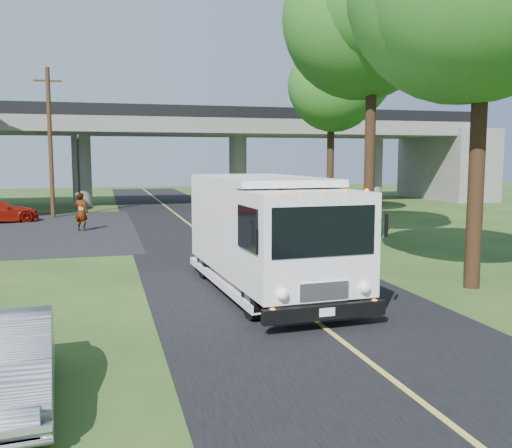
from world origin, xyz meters
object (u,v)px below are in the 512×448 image
object	(u,v)px
traffic_signal	(78,165)
tree_right_mid	(380,8)
tree_right_far	(336,80)
pedestrian	(81,212)
utility_pole	(50,142)
silver_sedan	(5,362)
step_van	(268,231)

from	to	relation	value
traffic_signal	tree_right_mid	bearing A→B (deg)	-54.14
tree_right_far	pedestrian	size ratio (longest dim) A/B	5.67
tree_right_mid	utility_pole	bearing A→B (deg)	132.52
tree_right_far	pedestrian	xyz separation A→B (m)	(-14.80, -2.95, -7.33)
silver_sedan	pedestrian	size ratio (longest dim) A/B	2.01
utility_pole	tree_right_mid	size ratio (longest dim) A/B	0.71
utility_pole	tree_right_mid	world-z (taller)	tree_right_mid
step_van	tree_right_far	bearing A→B (deg)	58.85
tree_right_mid	step_van	size ratio (longest dim) A/B	1.67
tree_right_far	tree_right_mid	bearing A→B (deg)	-104.28
utility_pole	tree_right_far	xyz separation A→B (m)	(16.71, -4.16, 3.71)
tree_right_mid	silver_sedan	world-z (taller)	tree_right_mid
tree_right_mid	tree_right_far	size ratio (longest dim) A/B	1.16
traffic_signal	step_van	world-z (taller)	traffic_signal
silver_sedan	pedestrian	distance (m)	20.74
tree_right_mid	tree_right_far	distance (m)	11.43
step_van	pedestrian	distance (m)	15.95
tree_right_mid	silver_sedan	xyz separation A→B (m)	(-12.41, -12.68, -8.96)
utility_pole	tree_right_far	distance (m)	17.61
pedestrian	step_van	bearing A→B (deg)	141.70
tree_right_far	silver_sedan	xyz separation A→B (m)	(-15.21, -23.68, -7.66)
tree_right_far	step_van	world-z (taller)	tree_right_far
step_van	tree_right_mid	bearing A→B (deg)	42.85
tree_right_far	silver_sedan	distance (m)	29.17
traffic_signal	utility_pole	world-z (taller)	utility_pole
utility_pole	silver_sedan	world-z (taller)	utility_pole
utility_pole	tree_right_far	bearing A→B (deg)	-14.00
traffic_signal	tree_right_far	distance (m)	17.18
step_van	silver_sedan	world-z (taller)	step_van
utility_pole	pedestrian	distance (m)	8.21
traffic_signal	utility_pole	xyz separation A→B (m)	(-1.50, -2.00, 1.40)
traffic_signal	utility_pole	size ratio (longest dim) A/B	0.58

